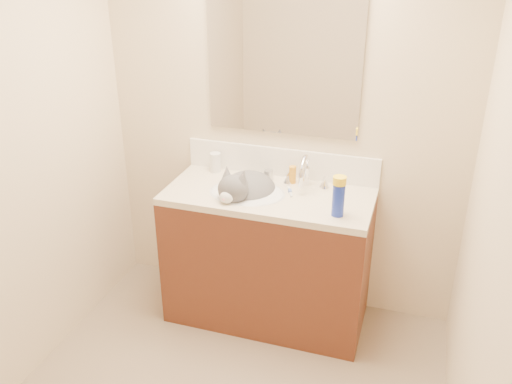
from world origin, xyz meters
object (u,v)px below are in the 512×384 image
Objects in this scene: cat at (246,192)px; faucet at (305,174)px; pill_bottle at (215,162)px; amber_bottle at (293,175)px; spray_can at (338,200)px; silver_jar at (269,175)px; vanity_cabinet at (268,259)px; basin at (247,203)px.

faucet is at bearing 34.25° from cat.
faucet is 0.59m from pill_bottle.
spray_can is (0.33, -0.33, 0.04)m from amber_bottle.
faucet is 0.24m from silver_jar.
spray_can reaches higher than amber_bottle.
pill_bottle is (-0.27, 0.20, 0.08)m from cat.
cat reaches higher than silver_jar.
spray_can is at bearing -34.66° from silver_jar.
pill_bottle is at bearing 176.36° from silver_jar.
silver_jar is at bearing 106.77° from vanity_cabinet.
pill_bottle is at bearing 154.18° from cat.
faucet is 1.58× the size of spray_can.
silver_jar is at bearing 169.43° from faucet.
amber_bottle is (0.22, 0.21, 0.12)m from basin.
vanity_cabinet is at bearing 160.43° from spray_can.
silver_jar is (0.35, -0.02, -0.03)m from pill_bottle.
silver_jar reaches higher than vanity_cabinet.
vanity_cabinet is 4.29× the size of faucet.
cat reaches higher than basin.
basin is at bearing -150.88° from faucet.
faucet is 0.57× the size of cat.
vanity_cabinet is 9.82× the size of pill_bottle.
basin is 2.54× the size of spray_can.
basin reaches higher than vanity_cabinet.
spray_can is at bearing -19.57° from vanity_cabinet.
faucet is 0.38m from spray_can.
cat is at bearing 179.65° from vanity_cabinet.
cat is at bearing 123.16° from basin.
cat is 4.63× the size of amber_bottle.
basin is at bearing -45.65° from cat.
faucet is 4.43× the size of silver_jar.
spray_can is (0.25, -0.29, 0.00)m from faucet.
pill_bottle is 0.50m from amber_bottle.
amber_bottle reaches higher than silver_jar.
vanity_cabinet is 0.69m from pill_bottle.
amber_bottle reaches higher than vanity_cabinet.
cat is 0.30m from amber_bottle.
basin is 1.61× the size of faucet.
vanity_cabinet is at bearing 10.85° from cat.
spray_can is (0.43, -0.15, 0.54)m from vanity_cabinet.
pill_bottle is 0.69× the size of spray_can.
faucet reaches higher than amber_bottle.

